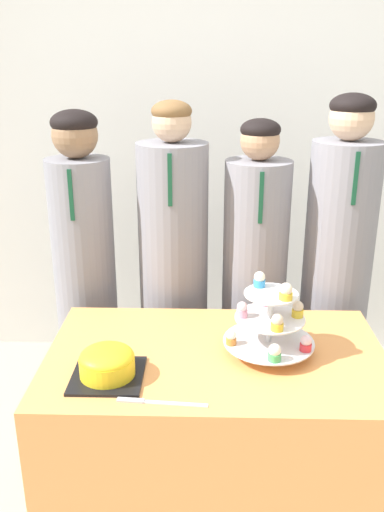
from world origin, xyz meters
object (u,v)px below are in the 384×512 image
object	(u,v)px
student_0	(86,284)
student_1	(174,286)
student_2	(254,293)
student_3	(335,283)
cupcake_stand	(271,322)
round_cake	(107,363)
cake_knife	(147,402)

from	to	relation	value
student_0	student_1	size ratio (longest dim) A/B	0.98
student_2	student_3	size ratio (longest dim) A/B	0.94
student_0	student_1	distance (m)	0.42
cupcake_stand	student_2	size ratio (longest dim) A/B	0.22
round_cake	student_3	world-z (taller)	student_3
student_2	cake_knife	bearing A→B (deg)	-114.00
cupcake_stand	student_1	bearing A→B (deg)	122.69
student_0	student_2	bearing A→B (deg)	-0.00
cupcake_stand	student_0	xyz separation A→B (m)	(-0.81, 0.60, -0.12)
student_3	cake_knife	bearing A→B (deg)	-130.65
student_0	student_2	distance (m)	0.80
cupcake_stand	student_3	size ratio (longest dim) A/B	0.20
cake_knife	student_3	distance (m)	1.21
cake_knife	round_cake	bearing A→B (deg)	140.73
student_1	student_2	distance (m)	0.38
cake_knife	cupcake_stand	bearing A→B (deg)	41.48
student_0	student_2	world-z (taller)	student_0
student_0	student_1	xyz separation A→B (m)	(0.42, 0.00, -0.00)
cupcake_stand	student_1	distance (m)	0.73
student_1	student_2	bearing A→B (deg)	-0.00
student_1	student_3	distance (m)	0.76
student_1	student_3	world-z (taller)	student_3
cake_knife	student_3	size ratio (longest dim) A/B	0.18
round_cake	student_1	size ratio (longest dim) A/B	0.15
cake_knife	student_1	xyz separation A→B (m)	(0.03, 0.92, 0.00)
student_1	student_3	bearing A→B (deg)	0.00
cupcake_stand	student_3	bearing A→B (deg)	58.41
round_cake	cupcake_stand	xyz separation A→B (m)	(0.57, 0.17, 0.07)
round_cake	cupcake_stand	world-z (taller)	cupcake_stand
cake_knife	student_0	bearing A→B (deg)	117.35
round_cake	student_1	bearing A→B (deg)	77.13
round_cake	student_3	bearing A→B (deg)	39.73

